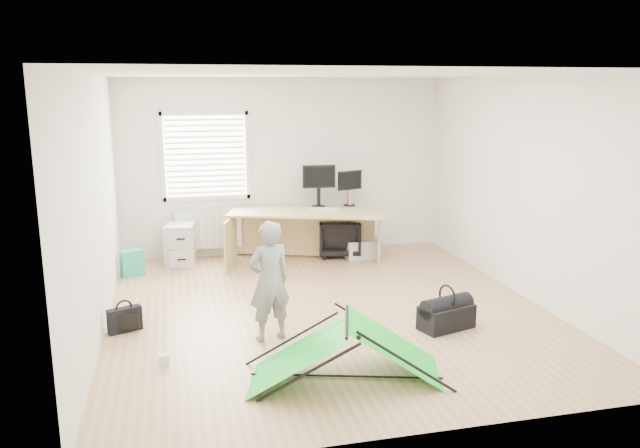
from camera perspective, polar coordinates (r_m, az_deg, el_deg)
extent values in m
plane|color=tan|center=(7.39, 0.73, -7.87)|extent=(5.50, 5.50, 0.00)
cube|color=silver|center=(9.69, -3.26, 5.25)|extent=(5.00, 0.02, 2.70)
cube|color=silver|center=(9.49, -10.41, 6.12)|extent=(1.20, 0.06, 1.20)
cube|color=silver|center=(9.63, -10.14, -0.42)|extent=(1.00, 0.12, 0.60)
cube|color=tan|center=(9.19, -1.22, -1.24)|extent=(2.38, 1.41, 0.77)
cube|color=#ACAFB2|center=(9.33, -12.62, -1.84)|extent=(0.48, 0.59, 0.62)
cube|color=black|center=(9.42, -0.13, 2.96)|extent=(0.50, 0.15, 0.47)
cube|color=black|center=(9.55, 2.70, 2.86)|extent=(0.42, 0.22, 0.40)
cube|color=beige|center=(9.27, 0.39, 1.39)|extent=(0.49, 0.30, 0.02)
cylinder|color=#BB6871|center=(9.56, 2.77, 2.40)|extent=(0.09, 0.09, 0.25)
imported|color=black|center=(9.61, 1.78, -1.22)|extent=(0.74, 0.76, 0.58)
imported|color=gray|center=(6.39, -4.67, -5.23)|extent=(0.52, 0.42, 1.26)
cube|color=silver|center=(9.57, 3.81, -2.23)|extent=(0.51, 0.37, 0.28)
cube|color=#22A27C|center=(9.00, -16.78, -3.44)|extent=(0.33, 0.24, 0.36)
cube|color=black|center=(7.05, -17.42, -8.35)|extent=(0.37, 0.23, 0.27)
cube|color=silver|center=(6.22, -14.07, -11.86)|extent=(0.10, 0.10, 0.09)
cube|color=black|center=(6.95, 11.47, -8.34)|extent=(0.65, 0.46, 0.26)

